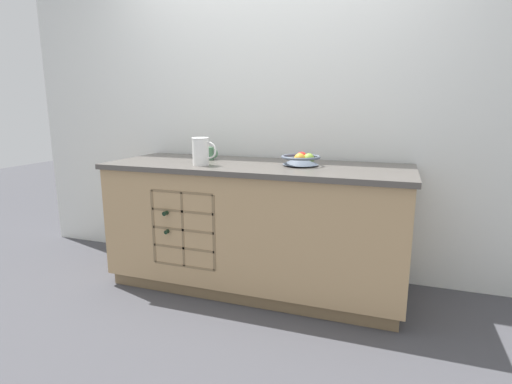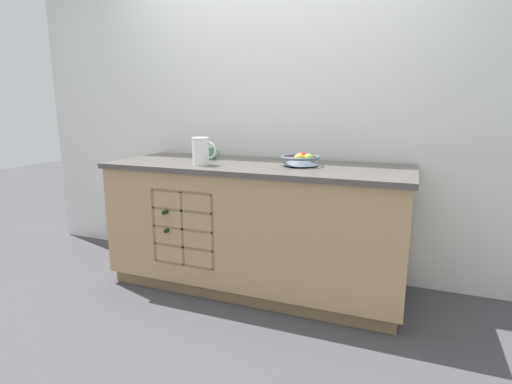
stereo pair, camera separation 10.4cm
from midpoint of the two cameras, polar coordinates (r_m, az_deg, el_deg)
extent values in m
plane|color=#424247|center=(3.00, -1.02, -13.11)|extent=(14.00, 14.00, 0.00)
cube|color=silver|center=(3.11, 1.68, 12.07)|extent=(4.43, 0.06, 2.55)
cube|color=olive|center=(2.98, -1.02, -12.32)|extent=(1.97, 0.65, 0.09)
cube|color=tan|center=(2.83, -1.05, -4.40)|extent=(2.03, 0.71, 0.76)
cube|color=#514C47|center=(2.74, -1.09, 3.64)|extent=(2.07, 0.75, 0.03)
cube|color=olive|center=(2.76, -10.45, -4.78)|extent=(0.45, 0.01, 0.50)
cube|color=olive|center=(2.84, -14.94, -4.54)|extent=(0.02, 0.10, 0.50)
cube|color=olive|center=(2.62, -6.71, -5.61)|extent=(0.02, 0.10, 0.50)
cube|color=olive|center=(2.80, -10.79, -10.01)|extent=(0.45, 0.10, 0.02)
cube|color=olive|center=(2.76, -10.89, -7.57)|extent=(0.45, 0.10, 0.02)
cube|color=olive|center=(2.72, -11.00, -5.07)|extent=(0.45, 0.10, 0.02)
cube|color=olive|center=(2.69, -11.10, -2.49)|extent=(0.45, 0.10, 0.02)
cube|color=olive|center=(2.66, -11.21, 0.14)|extent=(0.45, 0.10, 0.02)
cube|color=olive|center=(2.72, -11.00, -5.07)|extent=(0.02, 0.10, 0.50)
cylinder|color=black|center=(2.88, -11.74, -4.57)|extent=(0.07, 0.21, 0.07)
cylinder|color=black|center=(2.76, -13.36, -5.38)|extent=(0.03, 0.09, 0.03)
cylinder|color=black|center=(2.82, -12.23, -2.24)|extent=(0.08, 0.18, 0.08)
cylinder|color=black|center=(2.71, -13.67, -2.87)|extent=(0.03, 0.08, 0.03)
cylinder|color=#4C5666|center=(2.67, 5.28, 3.87)|extent=(0.12, 0.12, 0.01)
cone|color=#4C5666|center=(2.67, 5.29, 4.58)|extent=(0.24, 0.24, 0.06)
torus|color=#4C5666|center=(2.67, 5.30, 5.00)|extent=(0.26, 0.26, 0.02)
sphere|color=#7FA838|center=(2.68, 6.44, 4.72)|extent=(0.08, 0.08, 0.08)
sphere|color=gold|center=(2.66, 5.14, 4.71)|extent=(0.08, 0.08, 0.08)
sphere|color=red|center=(2.73, 5.46, 4.90)|extent=(0.08, 0.08, 0.08)
cylinder|color=white|center=(2.71, -9.02, 5.74)|extent=(0.11, 0.11, 0.19)
torus|color=white|center=(2.70, -9.08, 7.61)|extent=(0.12, 0.12, 0.01)
torus|color=white|center=(2.68, -7.94, 5.91)|extent=(0.12, 0.01, 0.12)
cylinder|color=#4C7A56|center=(3.00, -7.91, 5.49)|extent=(0.09, 0.09, 0.09)
torus|color=#4C7A56|center=(2.98, -7.09, 5.50)|extent=(0.07, 0.01, 0.07)
camera|label=1|loc=(0.05, -91.07, -0.23)|focal=28.00mm
camera|label=2|loc=(0.05, 88.93, 0.23)|focal=28.00mm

